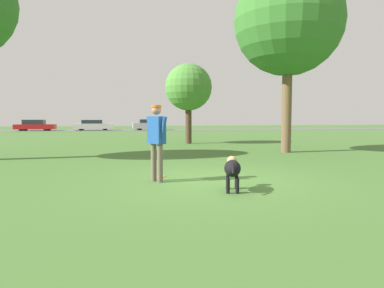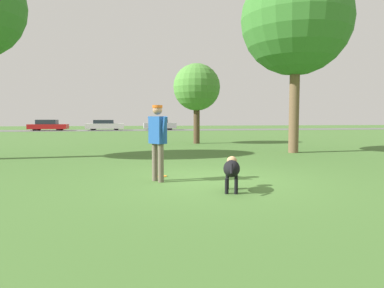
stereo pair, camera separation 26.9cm
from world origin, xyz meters
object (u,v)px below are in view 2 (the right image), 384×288
at_px(frisbee, 162,176).
at_px(parked_car_white, 105,125).
at_px(tree_near_right, 296,20).
at_px(parked_car_silver, 160,125).
at_px(parked_car_red, 48,125).
at_px(person, 158,136).
at_px(tree_mid_center, 197,88).
at_px(dog, 232,169).

xyz_separation_m(frisbee, parked_car_white, (-4.08, 34.54, 0.62)).
bearing_deg(frisbee, parked_car_white, 96.73).
relative_size(tree_near_right, parked_car_silver, 1.93).
height_order(parked_car_red, parked_car_white, parked_car_red).
relative_size(person, parked_car_white, 0.38).
height_order(tree_mid_center, parked_car_white, tree_mid_center).
relative_size(frisbee, parked_car_white, 0.05).
xyz_separation_m(parked_car_white, parked_car_silver, (6.69, -0.07, 0.03)).
xyz_separation_m(frisbee, parked_car_silver, (2.61, 34.47, 0.65)).
relative_size(parked_car_red, parked_car_silver, 1.10).
distance_m(tree_mid_center, parked_car_silver, 23.69).
distance_m(tree_near_right, parked_car_white, 31.55).
height_order(person, frisbee, person).
bearing_deg(parked_car_white, frisbee, -84.66).
xyz_separation_m(dog, parked_car_red, (-11.85, 36.51, 0.19)).
distance_m(dog, parked_car_silver, 36.43).
xyz_separation_m(person, dog, (1.37, -1.28, -0.59)).
height_order(frisbee, tree_mid_center, tree_mid_center).
bearing_deg(parked_car_silver, tree_mid_center, -90.02).
distance_m(tree_near_right, tree_mid_center, 7.02).
bearing_deg(parked_car_white, dog, -83.14).
height_order(tree_near_right, parked_car_white, tree_near_right).
bearing_deg(frisbee, parked_car_red, 107.09).
xyz_separation_m(person, tree_mid_center, (3.07, 11.57, 2.16)).
xyz_separation_m(tree_near_right, parked_car_red, (-16.59, 29.56, -4.83)).
bearing_deg(frisbee, parked_car_silver, 85.67).
relative_size(tree_near_right, parked_car_white, 1.68).
relative_size(person, parked_car_silver, 0.43).
height_order(dog, parked_car_red, parked_car_red).
bearing_deg(parked_car_red, person, -71.89).
bearing_deg(dog, tree_near_right, -17.27).
xyz_separation_m(person, frisbee, (0.15, 0.65, -1.03)).
xyz_separation_m(tree_near_right, parked_car_silver, (-3.35, 29.45, -4.79)).
bearing_deg(person, dog, 13.77).
bearing_deg(dog, parked_car_silver, 14.88).
height_order(tree_near_right, tree_mid_center, tree_near_right).
bearing_deg(frisbee, tree_mid_center, 75.06).
height_order(person, parked_car_red, person).
relative_size(dog, tree_near_right, 0.14).
bearing_deg(tree_near_right, person, -137.18).
bearing_deg(dog, parked_car_white, 25.34).
relative_size(frisbee, tree_mid_center, 0.05).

